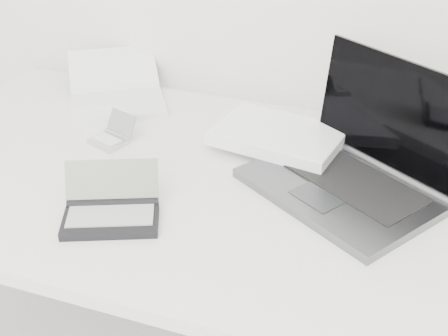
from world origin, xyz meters
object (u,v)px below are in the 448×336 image
(desk, at_px, (244,204))
(laptop_large, at_px, (327,156))
(netbook_open_white, at_px, (117,94))
(palmtop_charcoal, at_px, (111,210))

(desk, relative_size, laptop_large, 2.83)
(desk, relative_size, netbook_open_white, 4.23)
(netbook_open_white, height_order, palmtop_charcoal, palmtop_charcoal)
(palmtop_charcoal, bearing_deg, desk, 21.37)
(desk, distance_m, netbook_open_white, 0.53)
(netbook_open_white, bearing_deg, palmtop_charcoal, -94.88)
(netbook_open_white, xyz_separation_m, palmtop_charcoal, (0.24, -0.48, -0.00))
(laptop_large, distance_m, netbook_open_white, 0.62)
(desk, xyz_separation_m, palmtop_charcoal, (-0.20, -0.20, 0.07))
(desk, bearing_deg, palmtop_charcoal, -135.69)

